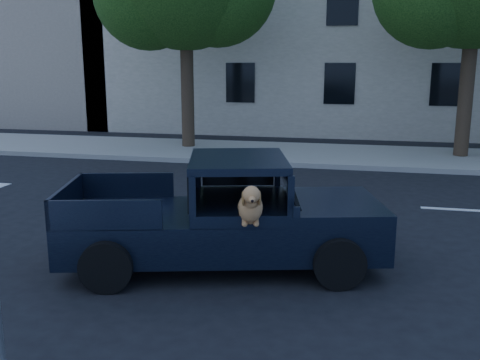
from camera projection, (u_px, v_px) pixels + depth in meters
The scene contains 6 objects.
ground at pixel (240, 250), 8.83m from camera, with size 120.00×120.00×0.00m, color black.
far_sidewalk at pixel (301, 154), 17.58m from camera, with size 60.00×4.00×0.15m, color gray.
lane_stripes at pixel (363, 204), 11.64m from camera, with size 21.60×0.14×0.01m, color silver, non-canonical shape.
building_main at pixel (392, 27), 22.94m from camera, with size 26.00×6.00×9.00m, color beige.
building_left at pixel (21, 42), 26.88m from camera, with size 12.00×6.00×8.00m, color tan.
pickup_truck at pixel (218, 230), 8.05m from camera, with size 4.99×2.98×1.68m.
Camera 1 is at (1.83, -8.17, 3.05)m, focal length 40.00 mm.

